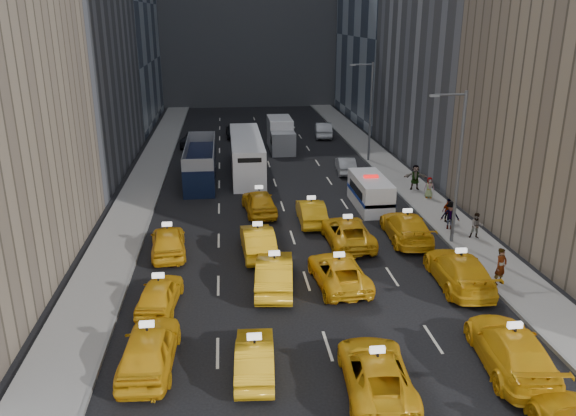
# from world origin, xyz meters

# --- Properties ---
(ground) EXTENTS (160.00, 160.00, 0.00)m
(ground) POSITION_xyz_m (0.00, 0.00, 0.00)
(ground) COLOR black
(ground) RESTS_ON ground
(sidewalk_west) EXTENTS (3.00, 90.00, 0.15)m
(sidewalk_west) POSITION_xyz_m (-10.50, 25.00, 0.07)
(sidewalk_west) COLOR gray
(sidewalk_west) RESTS_ON ground
(sidewalk_east) EXTENTS (3.00, 90.00, 0.15)m
(sidewalk_east) POSITION_xyz_m (10.50, 25.00, 0.07)
(sidewalk_east) COLOR gray
(sidewalk_east) RESTS_ON ground
(curb_west) EXTENTS (0.15, 90.00, 0.18)m
(curb_west) POSITION_xyz_m (-9.05, 25.00, 0.09)
(curb_west) COLOR slate
(curb_west) RESTS_ON ground
(curb_east) EXTENTS (0.15, 90.00, 0.18)m
(curb_east) POSITION_xyz_m (9.05, 25.00, 0.09)
(curb_east) COLOR slate
(curb_east) RESTS_ON ground
(streetlight_near) EXTENTS (2.15, 0.22, 9.00)m
(streetlight_near) POSITION_xyz_m (9.18, 12.00, 4.92)
(streetlight_near) COLOR #595B60
(streetlight_near) RESTS_ON ground
(streetlight_far) EXTENTS (2.15, 0.22, 9.00)m
(streetlight_far) POSITION_xyz_m (9.18, 32.00, 4.92)
(streetlight_far) COLOR #595B60
(streetlight_far) RESTS_ON ground
(taxi_4) EXTENTS (2.20, 5.01, 1.68)m
(taxi_4) POSITION_xyz_m (-7.07, 1.31, 0.84)
(taxi_4) COLOR gold
(taxi_4) RESTS_ON ground
(taxi_5) EXTENTS (1.68, 4.18, 1.35)m
(taxi_5) POSITION_xyz_m (-3.07, 0.52, 0.68)
(taxi_5) COLOR gold
(taxi_5) RESTS_ON ground
(taxi_6) EXTENTS (2.69, 5.22, 1.41)m
(taxi_6) POSITION_xyz_m (1.22, -0.93, 0.70)
(taxi_6) COLOR gold
(taxi_6) RESTS_ON ground
(taxi_7) EXTENTS (2.97, 5.90, 1.64)m
(taxi_7) POSITION_xyz_m (6.69, -0.27, 0.82)
(taxi_7) COLOR gold
(taxi_7) RESTS_ON ground
(taxi_8) EXTENTS (2.13, 4.30, 1.41)m
(taxi_8) POSITION_xyz_m (-7.16, 6.07, 0.71)
(taxi_8) COLOR gold
(taxi_8) RESTS_ON ground
(taxi_9) EXTENTS (2.29, 5.23, 1.67)m
(taxi_9) POSITION_xyz_m (-1.70, 7.40, 0.84)
(taxi_9) COLOR gold
(taxi_9) RESTS_ON ground
(taxi_10) EXTENTS (2.73, 5.30, 1.43)m
(taxi_10) POSITION_xyz_m (1.53, 7.43, 0.71)
(taxi_10) COLOR gold
(taxi_10) RESTS_ON ground
(taxi_11) EXTENTS (2.65, 5.86, 1.67)m
(taxi_11) POSITION_xyz_m (7.51, 6.70, 0.83)
(taxi_11) COLOR gold
(taxi_11) RESTS_ON ground
(taxi_12) EXTENTS (2.32, 4.86, 1.60)m
(taxi_12) POSITION_xyz_m (-7.30, 12.26, 0.80)
(taxi_12) COLOR gold
(taxi_12) RESTS_ON ground
(taxi_13) EXTENTS (1.93, 4.98, 1.62)m
(taxi_13) POSITION_xyz_m (-2.26, 11.73, 0.81)
(taxi_13) COLOR gold
(taxi_13) RESTS_ON ground
(taxi_14) EXTENTS (2.59, 5.48, 1.51)m
(taxi_14) POSITION_xyz_m (3.10, 12.63, 0.76)
(taxi_14) COLOR gold
(taxi_14) RESTS_ON ground
(taxi_15) EXTENTS (2.61, 5.78, 1.64)m
(taxi_15) POSITION_xyz_m (6.78, 12.88, 0.82)
(taxi_15) COLOR gold
(taxi_15) RESTS_ON ground
(taxi_16) EXTENTS (2.44, 5.06, 1.67)m
(taxi_16) POSITION_xyz_m (-1.73, 18.64, 0.83)
(taxi_16) COLOR gold
(taxi_16) RESTS_ON ground
(taxi_17) EXTENTS (1.67, 4.61, 1.51)m
(taxi_17) POSITION_xyz_m (1.52, 16.42, 0.76)
(taxi_17) COLOR gold
(taxi_17) RESTS_ON ground
(nypd_van) EXTENTS (2.47, 5.58, 2.34)m
(nypd_van) POSITION_xyz_m (6.13, 19.10, 1.06)
(nypd_van) COLOR silver
(nypd_van) RESTS_ON ground
(double_decker) EXTENTS (3.51, 10.54, 3.01)m
(double_decker) POSITION_xyz_m (-5.95, 27.43, 1.49)
(double_decker) COLOR black
(double_decker) RESTS_ON ground
(city_bus) EXTENTS (2.84, 12.33, 3.17)m
(city_bus) POSITION_xyz_m (-2.12, 29.37, 1.57)
(city_bus) COLOR silver
(city_bus) RESTS_ON ground
(box_truck) EXTENTS (2.73, 6.86, 3.08)m
(box_truck) POSITION_xyz_m (1.68, 37.81, 1.51)
(box_truck) COLOR silver
(box_truck) RESTS_ON ground
(misc_car_0) EXTENTS (1.81, 4.25, 1.36)m
(misc_car_0) POSITION_xyz_m (6.35, 28.31, 0.68)
(misc_car_0) COLOR #A4A8AC
(misc_car_0) RESTS_ON ground
(misc_car_1) EXTENTS (3.09, 5.61, 1.49)m
(misc_car_1) POSITION_xyz_m (-6.99, 40.54, 0.74)
(misc_car_1) COLOR black
(misc_car_1) RESTS_ON ground
(misc_car_2) EXTENTS (2.97, 5.86, 1.63)m
(misc_car_2) POSITION_xyz_m (2.22, 46.82, 0.81)
(misc_car_2) COLOR gray
(misc_car_2) RESTS_ON ground
(misc_car_3) EXTENTS (2.11, 4.84, 1.62)m
(misc_car_3) POSITION_xyz_m (-2.77, 44.41, 0.81)
(misc_car_3) COLOR black
(misc_car_3) RESTS_ON ground
(misc_car_4) EXTENTS (2.33, 5.15, 1.64)m
(misc_car_4) POSITION_xyz_m (7.03, 43.38, 0.82)
(misc_car_4) COLOR #B3B6BB
(misc_car_4) RESTS_ON ground
(pedestrian_0) EXTENTS (0.82, 0.70, 1.90)m
(pedestrian_0) POSITION_xyz_m (9.47, 6.31, 1.10)
(pedestrian_0) COLOR gray
(pedestrian_0) RESTS_ON sidewalk_east
(pedestrian_1) EXTENTS (0.86, 0.63, 1.59)m
(pedestrian_1) POSITION_xyz_m (10.91, 12.28, 0.94)
(pedestrian_1) COLOR gray
(pedestrian_1) RESTS_ON sidewalk_east
(pedestrian_2) EXTENTS (1.23, 0.81, 1.77)m
(pedestrian_2) POSITION_xyz_m (9.93, 13.95, 1.03)
(pedestrian_2) COLOR gray
(pedestrian_2) RESTS_ON sidewalk_east
(pedestrian_3) EXTENTS (1.00, 0.75, 1.55)m
(pedestrian_3) POSITION_xyz_m (10.28, 15.23, 0.93)
(pedestrian_3) COLOR gray
(pedestrian_3) RESTS_ON sidewalk_east
(pedestrian_4) EXTENTS (0.81, 0.52, 1.55)m
(pedestrian_4) POSITION_xyz_m (10.86, 20.27, 0.93)
(pedestrian_4) COLOR gray
(pedestrian_4) RESTS_ON sidewalk_east
(pedestrian_5) EXTENTS (1.85, 0.83, 1.93)m
(pedestrian_5) POSITION_xyz_m (10.53, 22.45, 1.12)
(pedestrian_5) COLOR gray
(pedestrian_5) RESTS_ON sidewalk_east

